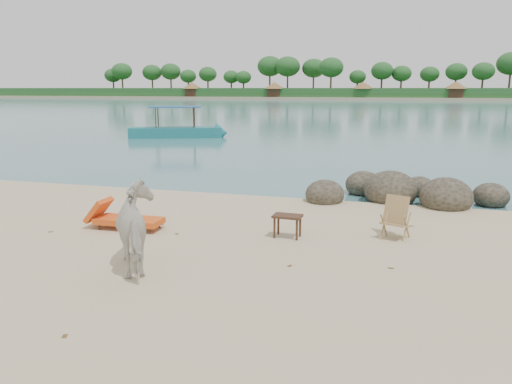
{
  "coord_description": "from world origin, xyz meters",
  "views": [
    {
      "loc": [
        2.62,
        -7.33,
        3.02
      ],
      "look_at": [
        -0.07,
        2.0,
        1.0
      ],
      "focal_mm": 35.0,
      "sensor_mm": 36.0,
      "label": 1
    }
  ],
  "objects_px": {
    "side_table": "(287,228)",
    "deck_chair": "(396,220)",
    "boat_near": "(175,112)",
    "lounge_chair": "(129,218)",
    "boulders": "(412,194)",
    "cow": "(140,229)"
  },
  "relations": [
    {
      "from": "side_table",
      "to": "lounge_chair",
      "type": "bearing_deg",
      "value": -171.7
    },
    {
      "from": "cow",
      "to": "boat_near",
      "type": "distance_m",
      "value": 24.02
    },
    {
      "from": "deck_chair",
      "to": "boat_near",
      "type": "relative_size",
      "value": 0.13
    },
    {
      "from": "boulders",
      "to": "cow",
      "type": "height_order",
      "value": "cow"
    },
    {
      "from": "side_table",
      "to": "deck_chair",
      "type": "height_order",
      "value": "deck_chair"
    },
    {
      "from": "cow",
      "to": "lounge_chair",
      "type": "distance_m",
      "value": 2.55
    },
    {
      "from": "side_table",
      "to": "deck_chair",
      "type": "distance_m",
      "value": 2.19
    },
    {
      "from": "boat_near",
      "to": "side_table",
      "type": "bearing_deg",
      "value": -79.66
    },
    {
      "from": "deck_chair",
      "to": "boat_near",
      "type": "xyz_separation_m",
      "value": [
        -13.74,
        19.05,
        1.17
      ]
    },
    {
      "from": "lounge_chair",
      "to": "deck_chair",
      "type": "xyz_separation_m",
      "value": [
        5.55,
        0.88,
        0.15
      ]
    },
    {
      "from": "boulders",
      "to": "deck_chair",
      "type": "bearing_deg",
      "value": -95.8
    },
    {
      "from": "cow",
      "to": "side_table",
      "type": "xyz_separation_m",
      "value": [
        2.0,
        2.4,
        -0.48
      ]
    },
    {
      "from": "lounge_chair",
      "to": "boat_near",
      "type": "height_order",
      "value": "boat_near"
    },
    {
      "from": "boat_near",
      "to": "deck_chair",
      "type": "bearing_deg",
      "value": -74.54
    },
    {
      "from": "deck_chair",
      "to": "boulders",
      "type": "bearing_deg",
      "value": 104.89
    },
    {
      "from": "cow",
      "to": "boat_near",
      "type": "bearing_deg",
      "value": -103.72
    },
    {
      "from": "boulders",
      "to": "boat_near",
      "type": "height_order",
      "value": "boat_near"
    },
    {
      "from": "cow",
      "to": "lounge_chair",
      "type": "height_order",
      "value": "cow"
    },
    {
      "from": "boulders",
      "to": "boat_near",
      "type": "relative_size",
      "value": 0.98
    },
    {
      "from": "boulders",
      "to": "deck_chair",
      "type": "distance_m",
      "value": 3.79
    },
    {
      "from": "boulders",
      "to": "lounge_chair",
      "type": "distance_m",
      "value": 7.53
    },
    {
      "from": "cow",
      "to": "deck_chair",
      "type": "bearing_deg",
      "value": 178.23
    }
  ]
}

